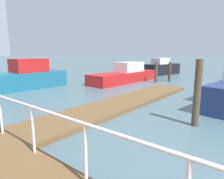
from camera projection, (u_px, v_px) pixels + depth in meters
name	position (u px, v px, depth m)	size (l,w,h in m)	color
floating_dock	(122.00, 103.00, 9.85)	(12.04, 2.00, 0.18)	brown
boardwalk_railing	(14.00, 109.00, 4.72)	(0.06, 24.80, 1.08)	white
dock_piling_0	(156.00, 72.00, 17.27)	(0.24, 0.24, 1.75)	brown
dock_piling_1	(170.00, 72.00, 17.96)	(0.25, 0.25, 1.74)	#473826
dock_piling_2	(197.00, 93.00, 6.84)	(0.24, 0.24, 2.36)	brown
moored_boat_0	(125.00, 75.00, 17.54)	(7.48, 2.32, 1.74)	red
moored_boat_1	(20.00, 78.00, 14.01)	(6.80, 2.51, 2.14)	#1E6B8C
moored_boat_3	(162.00, 68.00, 23.46)	(5.01, 2.55, 1.97)	black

